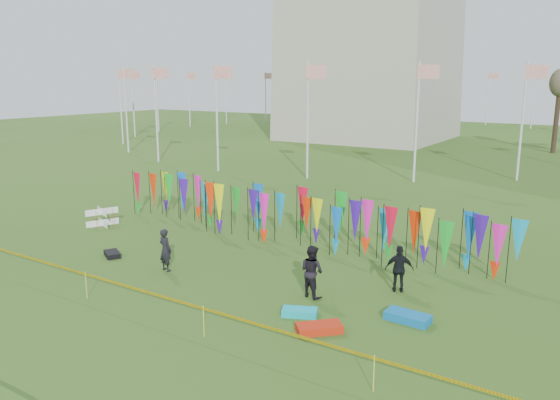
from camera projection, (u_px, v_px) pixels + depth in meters
The scene contains 12 objects.
ground at pixel (164, 295), 17.64m from camera, with size 160.00×160.00×0.00m, color #2C4E15.
flagpole_ring at pixel (370, 104), 63.56m from camera, with size 57.40×56.16×8.00m.
banner_row at pixel (289, 213), 23.15m from camera, with size 18.64×0.64×2.17m.
caution_tape_near at pixel (121, 286), 16.36m from camera, with size 26.00×0.02×0.90m.
box_kite at pixel (102, 217), 25.86m from camera, with size 0.78×0.78×0.87m.
person_left at pixel (165, 250), 19.77m from camera, with size 0.57×0.42×1.58m, color black.
person_mid at pixel (312, 271), 17.40m from camera, with size 0.83×0.51×1.70m, color black.
person_right at pixel (399, 269), 17.80m from camera, with size 0.92×0.52×1.57m, color black.
kite_bag_turquoise at pixel (300, 312), 16.12m from camera, with size 1.03×0.52×0.21m, color #0EBFD2.
kite_bag_red at pixel (319, 328), 15.07m from camera, with size 1.25×0.57×0.23m, color red.
kite_bag_black at pixel (112, 254), 21.49m from camera, with size 0.86×0.50×0.20m, color black.
kite_bag_teal at pixel (408, 317), 15.75m from camera, with size 1.27×0.61×0.24m, color #0D70BB.
Camera 1 is at (12.14, -11.86, 6.85)m, focal length 35.00 mm.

